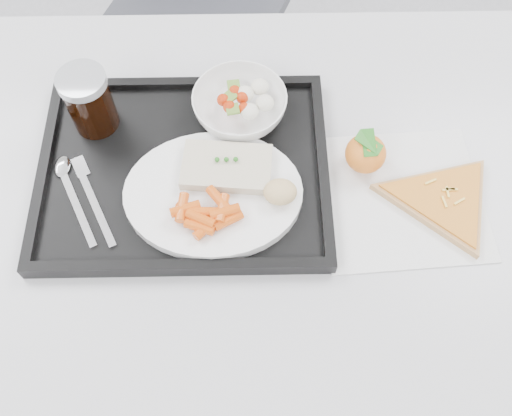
{
  "coord_description": "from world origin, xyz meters",
  "views": [
    {
      "loc": [
        0.02,
        -0.13,
        1.52
      ],
      "look_at": [
        0.03,
        0.27,
        0.77
      ],
      "focal_mm": 40.0,
      "sensor_mm": 36.0,
      "label": 1
    }
  ],
  "objects_px": {
    "dinner_plate": "(213,194)",
    "cola_glass": "(89,100)",
    "tray": "(184,170)",
    "pizza_slice": "(443,200)",
    "tangerine": "(366,153)",
    "table": "(238,219)",
    "salad_bowl": "(240,106)"
  },
  "relations": [
    {
      "from": "salad_bowl",
      "to": "pizza_slice",
      "type": "xyz_separation_m",
      "value": [
        0.31,
        -0.16,
        -0.03
      ]
    },
    {
      "from": "cola_glass",
      "to": "table",
      "type": "bearing_deg",
      "value": -31.7
    },
    {
      "from": "pizza_slice",
      "to": "tray",
      "type": "bearing_deg",
      "value": 171.25
    },
    {
      "from": "salad_bowl",
      "to": "tangerine",
      "type": "height_order",
      "value": "tangerine"
    },
    {
      "from": "dinner_plate",
      "to": "table",
      "type": "bearing_deg",
      "value": 5.87
    },
    {
      "from": "tray",
      "to": "dinner_plate",
      "type": "height_order",
      "value": "dinner_plate"
    },
    {
      "from": "tray",
      "to": "tangerine",
      "type": "bearing_deg",
      "value": 1.85
    },
    {
      "from": "dinner_plate",
      "to": "cola_glass",
      "type": "height_order",
      "value": "cola_glass"
    },
    {
      "from": "tray",
      "to": "tangerine",
      "type": "height_order",
      "value": "tangerine"
    },
    {
      "from": "salad_bowl",
      "to": "pizza_slice",
      "type": "relative_size",
      "value": 0.56
    },
    {
      "from": "tray",
      "to": "pizza_slice",
      "type": "distance_m",
      "value": 0.4
    },
    {
      "from": "salad_bowl",
      "to": "cola_glass",
      "type": "distance_m",
      "value": 0.24
    },
    {
      "from": "table",
      "to": "tangerine",
      "type": "height_order",
      "value": "tangerine"
    },
    {
      "from": "tray",
      "to": "tangerine",
      "type": "xyz_separation_m",
      "value": [
        0.28,
        0.01,
        0.03
      ]
    },
    {
      "from": "dinner_plate",
      "to": "cola_glass",
      "type": "xyz_separation_m",
      "value": [
        -0.19,
        0.14,
        0.05
      ]
    },
    {
      "from": "table",
      "to": "pizza_slice",
      "type": "height_order",
      "value": "pizza_slice"
    },
    {
      "from": "tray",
      "to": "cola_glass",
      "type": "height_order",
      "value": "cola_glass"
    },
    {
      "from": "dinner_plate",
      "to": "pizza_slice",
      "type": "bearing_deg",
      "value": -1.5
    },
    {
      "from": "dinner_plate",
      "to": "tangerine",
      "type": "xyz_separation_m",
      "value": [
        0.23,
        0.06,
        0.01
      ]
    },
    {
      "from": "table",
      "to": "dinner_plate",
      "type": "distance_m",
      "value": 0.1
    },
    {
      "from": "tangerine",
      "to": "pizza_slice",
      "type": "height_order",
      "value": "tangerine"
    },
    {
      "from": "table",
      "to": "pizza_slice",
      "type": "bearing_deg",
      "value": -2.3
    },
    {
      "from": "tray",
      "to": "tangerine",
      "type": "relative_size",
      "value": 5.46
    },
    {
      "from": "tray",
      "to": "pizza_slice",
      "type": "xyz_separation_m",
      "value": [
        0.4,
        -0.06,
        0.0
      ]
    },
    {
      "from": "dinner_plate",
      "to": "tangerine",
      "type": "relative_size",
      "value": 3.28
    },
    {
      "from": "dinner_plate",
      "to": "tangerine",
      "type": "distance_m",
      "value": 0.24
    },
    {
      "from": "tray",
      "to": "dinner_plate",
      "type": "distance_m",
      "value": 0.07
    },
    {
      "from": "table",
      "to": "pizza_slice",
      "type": "xyz_separation_m",
      "value": [
        0.32,
        -0.01,
        0.08
      ]
    },
    {
      "from": "cola_glass",
      "to": "tangerine",
      "type": "bearing_deg",
      "value": -10.91
    },
    {
      "from": "tangerine",
      "to": "dinner_plate",
      "type": "bearing_deg",
      "value": -165.38
    },
    {
      "from": "table",
      "to": "salad_bowl",
      "type": "relative_size",
      "value": 7.89
    },
    {
      "from": "tray",
      "to": "dinner_plate",
      "type": "relative_size",
      "value": 1.67
    }
  ]
}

